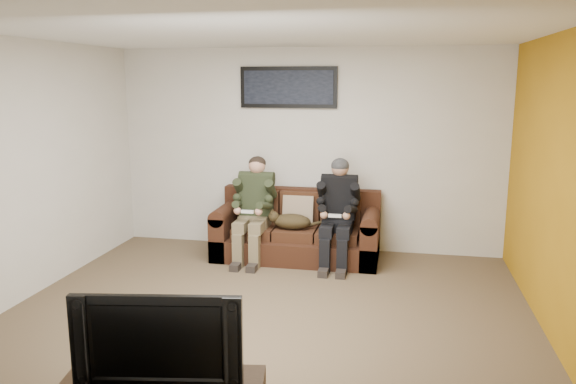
% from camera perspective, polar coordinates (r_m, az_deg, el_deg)
% --- Properties ---
extents(floor, '(5.00, 5.00, 0.00)m').
position_cam_1_polar(floor, '(5.48, -2.07, -12.26)').
color(floor, brown).
rests_on(floor, ground).
extents(ceiling, '(5.00, 5.00, 0.00)m').
position_cam_1_polar(ceiling, '(5.04, -2.28, 15.97)').
color(ceiling, silver).
rests_on(ceiling, ground).
extents(wall_back, '(5.00, 0.00, 5.00)m').
position_cam_1_polar(wall_back, '(7.28, 1.99, 4.27)').
color(wall_back, beige).
rests_on(wall_back, ground).
extents(wall_front, '(5.00, 0.00, 5.00)m').
position_cam_1_polar(wall_front, '(3.02, -12.27, -6.06)').
color(wall_front, beige).
rests_on(wall_front, ground).
extents(wall_left, '(0.00, 4.50, 4.50)m').
position_cam_1_polar(wall_left, '(6.18, -25.35, 1.93)').
color(wall_left, beige).
rests_on(wall_left, ground).
extents(wall_right, '(0.00, 4.50, 4.50)m').
position_cam_1_polar(wall_right, '(5.13, 26.09, 0.17)').
color(wall_right, beige).
rests_on(wall_right, ground).
extents(accent_wall_right, '(0.00, 4.50, 4.50)m').
position_cam_1_polar(accent_wall_right, '(5.13, 25.98, 0.18)').
color(accent_wall_right, '#AA7311').
rests_on(accent_wall_right, ground).
extents(sofa, '(2.02, 0.87, 0.83)m').
position_cam_1_polar(sofa, '(7.07, 1.00, -4.11)').
color(sofa, '#371C10').
rests_on(sofa, ground).
extents(throw_pillow, '(0.39, 0.18, 0.38)m').
position_cam_1_polar(throw_pillow, '(7.04, 1.06, -1.87)').
color(throw_pillow, '#967D62').
rests_on(throw_pillow, sofa).
extents(throw_blanket, '(0.41, 0.20, 0.07)m').
position_cam_1_polar(throw_blanket, '(7.32, -3.33, 0.55)').
color(throw_blanket, gray).
rests_on(throw_blanket, sofa).
extents(person_left, '(0.51, 0.87, 1.26)m').
position_cam_1_polar(person_left, '(6.93, -3.47, -1.15)').
color(person_left, '#706146').
rests_on(person_left, sofa).
extents(person_right, '(0.51, 0.86, 1.27)m').
position_cam_1_polar(person_right, '(6.74, 5.10, -1.49)').
color(person_right, black).
rests_on(person_right, sofa).
extents(cat, '(0.66, 0.26, 0.24)m').
position_cam_1_polar(cat, '(6.84, 0.23, -2.96)').
color(cat, '#44341A').
rests_on(cat, sofa).
extents(framed_poster, '(1.25, 0.05, 0.52)m').
position_cam_1_polar(framed_poster, '(7.24, 0.04, 10.58)').
color(framed_poster, black).
rests_on(framed_poster, wall_back).
extents(television, '(1.02, 0.30, 0.58)m').
position_cam_1_polar(television, '(3.57, -12.78, -13.98)').
color(television, black).
rests_on(television, tv_stand).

